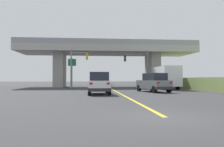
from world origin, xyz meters
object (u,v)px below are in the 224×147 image
box_truck (165,77)px  traffic_signal_nearside (140,64)px  traffic_signal_farside (77,63)px  highway_sign (72,66)px  suv_crossing (154,83)px  suv_lead (99,83)px  sedan_oncoming (103,81)px  semi_truck_distant (103,78)px

box_truck → traffic_signal_nearside: 4.76m
traffic_signal_farside → highway_sign: size_ratio=1.18×
suv_crossing → traffic_signal_farside: bearing=120.7°
box_truck → traffic_signal_farside: traffic_signal_farside is taller
suv_crossing → highway_sign: size_ratio=1.02×
suv_lead → suv_crossing: same height
suv_crossing → highway_sign: (-9.92, 13.41, 2.52)m
traffic_signal_nearside → suv_lead: bearing=-117.4°
box_truck → suv_crossing: bearing=-118.1°
sedan_oncoming → traffic_signal_farside: size_ratio=0.80×
suv_lead → traffic_signal_nearside: 14.46m
suv_lead → suv_crossing: (6.00, 3.02, 0.00)m
suv_crossing → sedan_oncoming: size_ratio=1.08×
traffic_signal_farside → highway_sign: 4.49m
box_truck → sedan_oncoming: box_truck is taller
suv_lead → traffic_signal_farside: 12.68m
suv_lead → suv_crossing: 6.72m
highway_sign → suv_crossing: bearing=-53.5°
suv_crossing → traffic_signal_nearside: bearing=72.9°
suv_lead → suv_crossing: bearing=26.7°
sedan_oncoming → traffic_signal_nearside: 12.31m
suv_crossing → box_truck: (3.41, 6.39, 0.61)m
suv_lead → traffic_signal_nearside: traffic_signal_nearside is taller
box_truck → traffic_signal_farside: size_ratio=1.25×
box_truck → traffic_signal_nearside: traffic_signal_nearside is taller
sedan_oncoming → traffic_signal_nearside: size_ratio=0.80×
traffic_signal_nearside → sedan_oncoming: bearing=114.3°
box_truck → suv_lead: bearing=-135.0°
sedan_oncoming → traffic_signal_nearside: traffic_signal_nearside is taller
traffic_signal_farside → suv_lead: bearing=-76.6°
suv_lead → sedan_oncoming: bearing=86.1°
box_truck → traffic_signal_nearside: (-2.87, 3.20, 2.04)m
semi_truck_distant → traffic_signal_nearside: bearing=-79.2°
box_truck → traffic_signal_farside: 12.74m
sedan_oncoming → highway_sign: highway_sign is taller
suv_crossing → traffic_signal_nearside: 9.97m
suv_crossing → sedan_oncoming: (-4.40, 20.55, 0.00)m
traffic_signal_nearside → box_truck: bearing=-48.1°
suv_crossing → sedan_oncoming: 21.02m
suv_crossing → suv_lead: bearing=-167.1°
sedan_oncoming → traffic_signal_farside: bearing=-111.3°
suv_lead → box_truck: 13.33m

